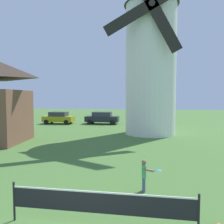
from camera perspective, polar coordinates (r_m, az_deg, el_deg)
windmill at (r=21.45m, az=9.96°, el=14.35°), size 7.96×5.37×14.90m
tennis_net at (r=6.28m, az=-3.02°, el=-22.40°), size 5.00×0.06×1.10m
player_far at (r=8.47m, az=8.41°, el=-15.43°), size 0.73×0.44×1.19m
parked_car_mustard at (r=29.73m, az=-13.61°, el=-1.41°), size 3.97×1.90×1.56m
parked_car_black at (r=28.78m, az=-2.58°, el=-1.48°), size 4.31×1.91×1.56m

